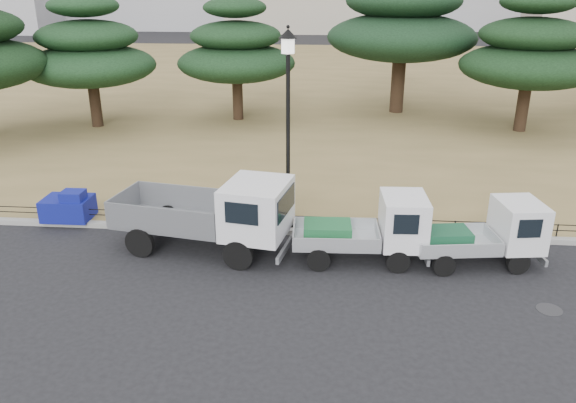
# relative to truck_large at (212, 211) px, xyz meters

# --- Properties ---
(ground) EXTENTS (220.00, 220.00, 0.00)m
(ground) POSITION_rel_truck_large_xyz_m (2.09, -1.28, -1.21)
(ground) COLOR black
(lawn) EXTENTS (120.00, 56.00, 0.15)m
(lawn) POSITION_rel_truck_large_xyz_m (2.09, 29.32, -1.13)
(lawn) COLOR olive
(lawn) RESTS_ON ground
(curb) EXTENTS (120.00, 0.25, 0.16)m
(curb) POSITION_rel_truck_large_xyz_m (2.09, 1.32, -1.13)
(curb) COLOR gray
(curb) RESTS_ON ground
(truck_large) EXTENTS (5.26, 2.80, 2.18)m
(truck_large) POSITION_rel_truck_large_xyz_m (0.00, 0.00, 0.00)
(truck_large) COLOR black
(truck_large) RESTS_ON ground
(truck_kei_front) EXTENTS (3.65, 1.70, 1.90)m
(truck_kei_front) POSITION_rel_truck_large_xyz_m (4.43, -0.24, -0.26)
(truck_kei_front) COLOR black
(truck_kei_front) RESTS_ON ground
(truck_kei_rear) EXTENTS (3.56, 1.89, 1.77)m
(truck_kei_rear) POSITION_rel_truck_large_xyz_m (7.58, -0.16, -0.32)
(truck_kei_rear) COLOR black
(truck_kei_rear) RESTS_ON ground
(street_lamp) EXTENTS (0.53, 0.53, 5.91)m
(street_lamp) POSITION_rel_truck_large_xyz_m (2.01, 1.62, 2.93)
(street_lamp) COLOR black
(street_lamp) RESTS_ON lawn
(pipe_fence) EXTENTS (38.00, 0.04, 0.40)m
(pipe_fence) POSITION_rel_truck_large_xyz_m (2.09, 1.47, -0.77)
(pipe_fence) COLOR black
(pipe_fence) RESTS_ON lawn
(tarp_pile) EXTENTS (1.50, 1.11, 0.99)m
(tarp_pile) POSITION_rel_truck_large_xyz_m (-5.05, 1.58, -0.66)
(tarp_pile) COLOR navy
(tarp_pile) RESTS_ON lawn
(manhole) EXTENTS (0.60, 0.60, 0.01)m
(manhole) POSITION_rel_truck_large_xyz_m (8.59, -2.48, -1.20)
(manhole) COLOR #2D2D30
(manhole) RESTS_ON ground
(pine_west_near) EXTENTS (6.62, 6.62, 6.61)m
(pine_west_near) POSITION_rel_truck_large_xyz_m (-9.19, 13.86, 2.76)
(pine_west_near) COLOR black
(pine_west_near) RESTS_ON lawn
(pine_center_left) EXTENTS (6.34, 6.34, 6.45)m
(pine_center_left) POSITION_rel_truck_large_xyz_m (-2.02, 16.11, 2.66)
(pine_center_left) COLOR black
(pine_center_left) RESTS_ON lawn
(pine_center_right) EXTENTS (8.35, 8.35, 8.86)m
(pine_center_right) POSITION_rel_truck_large_xyz_m (6.93, 18.80, 4.07)
(pine_center_right) COLOR black
(pine_center_right) RESTS_ON lawn
(pine_east_near) EXTENTS (6.77, 6.77, 6.84)m
(pine_east_near) POSITION_rel_truck_large_xyz_m (12.84, 14.73, 2.89)
(pine_east_near) COLOR black
(pine_east_near) RESTS_ON lawn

